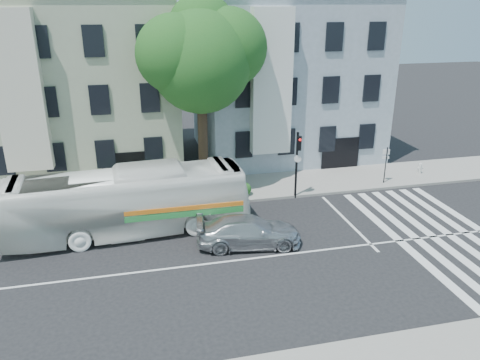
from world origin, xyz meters
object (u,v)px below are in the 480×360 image
object	(u,v)px
sedan	(249,231)
fire_hydrant	(420,168)
bus	(127,202)
traffic_signal	(298,157)

from	to	relation	value
sedan	fire_hydrant	bearing A→B (deg)	-55.88
bus	sedan	size ratio (longest dim) A/B	2.42
fire_hydrant	sedan	bearing A→B (deg)	-153.64
traffic_signal	fire_hydrant	bearing A→B (deg)	36.00
traffic_signal	fire_hydrant	xyz separation A→B (m)	(9.10, 1.77, -2.00)
sedan	fire_hydrant	world-z (taller)	sedan
bus	sedan	distance (m)	6.03
sedan	bus	bearing A→B (deg)	72.47
traffic_signal	fire_hydrant	size ratio (longest dim) A/B	5.42
bus	traffic_signal	xyz separation A→B (m)	(9.36, 2.16, 0.90)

